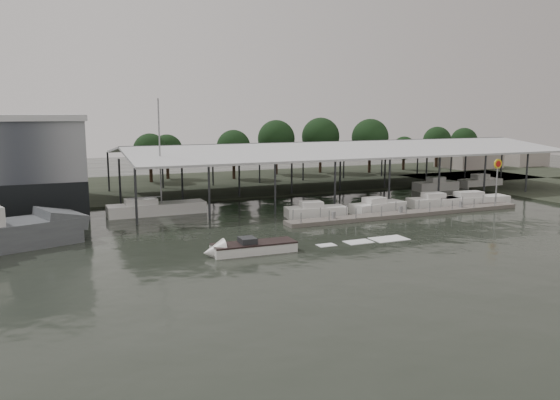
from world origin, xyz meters
name	(u,v)px	position (x,y,z in m)	size (l,w,h in m)	color
ground	(329,252)	(0.00, 0.00, 0.00)	(200.00, 200.00, 0.00)	#242A22
land_strip_far	(192,185)	(0.00, 42.00, 0.10)	(140.00, 30.00, 0.30)	#31382A
covered_boat_shed	(341,147)	(17.00, 28.00, 6.13)	(58.24, 24.00, 6.96)	silver
floating_dock	(409,214)	(15.00, 10.00, 0.20)	(28.00, 2.00, 1.40)	slate
shell_fuel_sign	(497,173)	(27.00, 9.99, 3.93)	(1.10, 0.18, 5.55)	gray
distant_commercial_buildings	(486,159)	(59.03, 44.69, 1.84)	(22.00, 8.00, 4.00)	#A0968D
white_sailboat	(155,209)	(-9.33, 21.22, 0.64)	(10.25, 2.69, 12.37)	white
speedboat_underway	(246,248)	(-6.02, 2.13, 0.39)	(18.24, 2.70, 2.00)	white
moored_cruiser_0	(315,211)	(5.62, 13.29, 0.61)	(6.58, 3.17, 1.70)	white
moored_cruiser_1	(378,207)	(13.10, 12.98, 0.61)	(6.73, 3.17, 1.70)	white
moored_cruiser_2	(436,201)	(21.19, 13.16, 0.61)	(7.02, 3.04, 1.70)	white
moored_cruiser_3	(471,200)	(25.60, 12.32, 0.61)	(9.34, 3.17, 1.70)	white
horizon_tree_line	(323,141)	(24.65, 47.51, 5.75)	(66.11, 10.78, 9.84)	black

